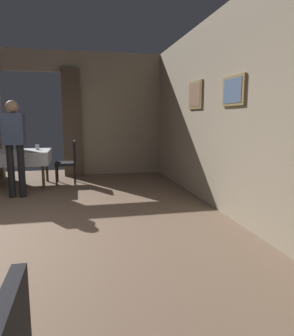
% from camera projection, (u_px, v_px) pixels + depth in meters
% --- Properties ---
extents(wall_right, '(0.16, 8.40, 3.00)m').
position_uv_depth(wall_right, '(245.00, 111.00, 4.04)').
color(wall_right, tan).
rests_on(wall_right, ground).
extents(wall_back, '(6.40, 0.27, 3.00)m').
position_uv_depth(wall_back, '(32.00, 114.00, 7.39)').
color(wall_back, tan).
rests_on(wall_back, ground).
extents(dining_table_mid, '(1.48, 1.01, 0.75)m').
position_uv_depth(dining_table_mid, '(13.00, 155.00, 6.38)').
color(dining_table_mid, '#4C3D2D').
rests_on(dining_table_mid, ground).
extents(chair_mid_right, '(0.44, 0.44, 0.93)m').
position_uv_depth(chair_mid_right, '(69.00, 160.00, 6.75)').
color(chair_mid_right, black).
rests_on(chair_mid_right, ground).
extents(glass_mid_b, '(0.08, 0.08, 0.11)m').
position_uv_depth(glass_mid_b, '(37.00, 147.00, 6.60)').
color(glass_mid_b, silver).
rests_on(glass_mid_b, dining_table_mid).
extents(person_waiter_by_doorway, '(0.38, 0.25, 1.72)m').
position_uv_depth(person_waiter_by_doorway, '(14.00, 141.00, 5.45)').
color(person_waiter_by_doorway, black).
rests_on(person_waiter_by_doorway, ground).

